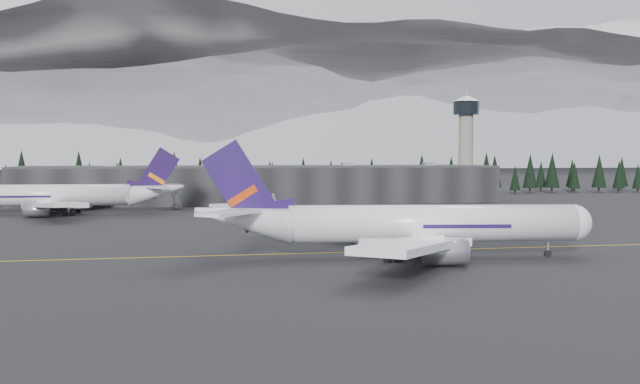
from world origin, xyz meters
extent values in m
plane|color=black|center=(0.00, 0.00, 0.00)|extent=(1400.00, 1400.00, 0.00)
cube|color=gold|center=(0.00, -2.00, 0.01)|extent=(400.00, 0.40, 0.02)
cube|color=black|center=(0.00, 125.00, 6.00)|extent=(160.00, 30.00, 12.00)
cube|color=#333335|center=(0.00, 125.00, 12.30)|extent=(160.00, 30.00, 0.60)
cylinder|color=gray|center=(75.00, 128.00, 16.00)|extent=(5.20, 5.20, 32.00)
cylinder|color=black|center=(75.00, 128.00, 33.25)|extent=(9.20, 9.20, 4.50)
cone|color=silver|center=(75.00, 128.00, 36.70)|extent=(10.00, 10.00, 2.00)
cube|color=black|center=(0.00, 162.00, 7.50)|extent=(360.00, 20.00, 15.00)
cylinder|color=white|center=(12.32, -10.32, 5.44)|extent=(45.89, 12.53, 5.94)
sphere|color=white|center=(34.83, -13.65, 5.44)|extent=(5.94, 5.94, 5.94)
cone|color=white|center=(-17.05, -5.98, 6.33)|extent=(17.31, 8.30, 8.60)
cube|color=white|center=(8.69, 5.72, 3.86)|extent=(16.75, 28.77, 2.54)
cylinder|color=#9B9EA4|center=(13.77, -0.54, 2.18)|extent=(6.91, 4.66, 3.76)
cube|color=white|center=(4.20, -24.63, 3.86)|extent=(22.83, 27.01, 2.54)
cylinder|color=#9B9EA4|center=(10.87, -20.11, 2.18)|extent=(6.91, 4.66, 3.76)
cube|color=#22104D|center=(-17.54, -5.91, 11.38)|extent=(12.47, 2.32, 14.74)
cube|color=#BF380B|center=(-17.34, -5.94, 9.89)|extent=(4.85, 1.25, 3.63)
cube|color=white|center=(-18.14, 0.18, 7.72)|extent=(8.14, 11.76, 0.49)
cube|color=white|center=(-19.87, -11.56, 7.72)|extent=(10.25, 11.29, 0.49)
cylinder|color=black|center=(30.92, -13.07, 1.48)|extent=(0.49, 0.49, 2.97)
cylinder|color=black|center=(6.12, -4.91, 1.48)|extent=(0.49, 0.49, 2.97)
cylinder|color=black|center=(4.82, -13.72, 1.48)|extent=(0.49, 0.49, 2.97)
cylinder|color=silver|center=(-63.23, 85.99, 5.36)|extent=(45.13, 8.51, 5.85)
cone|color=silver|center=(-34.02, 84.25, 6.24)|extent=(16.70, 6.82, 8.47)
cube|color=silver|center=(-58.29, 70.55, 3.80)|extent=(18.47, 28.10, 2.50)
cylinder|color=gray|center=(-63.81, 76.25, 2.15)|extent=(6.55, 4.08, 3.71)
cube|color=silver|center=(-56.49, 100.73, 3.80)|extent=(20.90, 27.39, 2.50)
cylinder|color=gray|center=(-62.65, 95.72, 2.15)|extent=(6.55, 4.08, 3.71)
cube|color=#1E0D3F|center=(-33.53, 84.22, 11.22)|extent=(12.36, 1.22, 14.53)
cube|color=orange|center=(-33.73, 84.23, 9.75)|extent=(4.78, 0.83, 3.58)
cube|color=silver|center=(-32.42, 78.29, 7.61)|extent=(8.73, 11.56, 0.49)
cube|color=silver|center=(-31.73, 89.97, 7.61)|extent=(9.57, 11.37, 0.49)
cylinder|color=black|center=(-56.68, 81.20, 1.46)|extent=(0.49, 0.49, 2.93)
cylinder|color=black|center=(-56.15, 89.96, 1.46)|extent=(0.49, 0.49, 2.93)
imported|color=silver|center=(-28.59, 99.03, 0.80)|extent=(4.21, 6.29, 1.60)
imported|color=silver|center=(1.47, 104.05, 0.72)|extent=(4.22, 1.71, 1.43)
camera|label=1|loc=(-26.44, -117.66, 16.35)|focal=40.00mm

